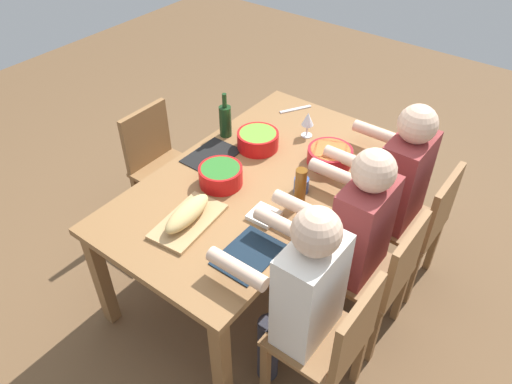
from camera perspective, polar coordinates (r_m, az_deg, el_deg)
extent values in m
plane|color=brown|center=(3.26, 0.00, -8.51)|extent=(8.00, 8.00, 0.00)
cube|color=olive|center=(2.77, 0.00, 1.45)|extent=(1.80, 0.98, 0.04)
cube|color=olive|center=(2.43, -4.06, -19.46)|extent=(0.07, 0.07, 0.70)
cube|color=olive|center=(3.43, 14.40, 0.80)|extent=(0.07, 0.07, 0.70)
cube|color=olive|center=(2.86, -17.58, -9.59)|extent=(0.07, 0.07, 0.70)
cube|color=olive|center=(3.74, 2.50, 5.86)|extent=(0.07, 0.07, 0.70)
cube|color=olive|center=(2.42, 7.05, -16.39)|extent=(0.40, 0.40, 0.03)
cube|color=olive|center=(2.21, 11.66, -15.50)|extent=(0.38, 0.04, 0.40)
cube|color=olive|center=(2.58, 1.11, -19.88)|extent=(0.04, 0.04, 0.42)
cube|color=olive|center=(2.74, 5.47, -14.89)|extent=(0.04, 0.04, 0.42)
cube|color=olive|center=(2.66, 11.94, -18.26)|extent=(0.04, 0.04, 0.42)
cylinder|color=#2D2D38|center=(2.62, 1.41, -17.82)|extent=(0.11, 0.11, 0.45)
cylinder|color=#2D2D38|center=(2.70, 3.49, -15.50)|extent=(0.11, 0.11, 0.45)
cube|color=white|center=(2.21, 6.30, -11.48)|extent=(0.34, 0.20, 0.55)
cylinder|color=beige|center=(2.12, -2.20, -8.92)|extent=(0.07, 0.30, 0.07)
cylinder|color=beige|center=(2.31, 3.10, -3.85)|extent=(0.07, 0.30, 0.07)
sphere|color=beige|center=(1.93, 7.07, -4.61)|extent=(0.21, 0.21, 0.21)
cube|color=olive|center=(3.05, 16.87, -3.33)|extent=(0.40, 0.40, 0.03)
cube|color=olive|center=(2.88, 20.90, -1.67)|extent=(0.38, 0.04, 0.40)
cube|color=olive|center=(3.12, 12.01, -6.83)|extent=(0.04, 0.04, 0.42)
cube|color=olive|center=(3.35, 14.70, -3.37)|extent=(0.04, 0.04, 0.42)
cube|color=olive|center=(3.06, 17.68, -9.46)|extent=(0.04, 0.04, 0.42)
cube|color=olive|center=(3.30, 19.99, -5.72)|extent=(0.04, 0.04, 0.42)
cylinder|color=#2D2D38|center=(3.18, 12.00, -5.33)|extent=(0.11, 0.11, 0.45)
cylinder|color=#2D2D38|center=(3.29, 13.29, -3.73)|extent=(0.11, 0.11, 0.45)
cube|color=maroon|center=(2.88, 16.86, 1.33)|extent=(0.34, 0.20, 0.55)
cylinder|color=beige|center=(2.75, 10.85, 3.69)|extent=(0.07, 0.30, 0.07)
cylinder|color=beige|center=(3.02, 13.95, 6.68)|extent=(0.07, 0.30, 0.07)
sphere|color=beige|center=(2.68, 18.34, 7.52)|extent=(0.21, 0.21, 0.21)
cube|color=olive|center=(3.34, -10.07, 2.33)|extent=(0.40, 0.40, 0.03)
cube|color=olive|center=(3.34, -12.70, 6.36)|extent=(0.38, 0.04, 0.40)
cube|color=olive|center=(3.47, -5.71, -0.26)|extent=(0.04, 0.04, 0.42)
cube|color=olive|center=(3.30, -9.63, -3.29)|extent=(0.04, 0.04, 0.42)
cube|color=olive|center=(3.67, -9.69, 1.81)|extent=(0.04, 0.04, 0.42)
cube|color=olive|center=(3.50, -13.57, -0.95)|extent=(0.04, 0.04, 0.42)
cube|color=olive|center=(2.71, 12.62, -9.14)|extent=(0.40, 0.40, 0.03)
cube|color=olive|center=(2.52, 16.98, -7.69)|extent=(0.38, 0.04, 0.40)
cube|color=olive|center=(2.82, 7.23, -12.79)|extent=(0.04, 0.04, 0.42)
cube|color=olive|center=(3.02, 10.63, -8.57)|extent=(0.04, 0.04, 0.42)
cube|color=olive|center=(2.75, 13.50, -15.95)|extent=(0.04, 0.04, 0.42)
cube|color=olive|center=(2.96, 16.48, -11.35)|extent=(0.04, 0.04, 0.42)
cylinder|color=#2D2D38|center=(2.87, 7.34, -11.01)|extent=(0.11, 0.11, 0.45)
cylinder|color=#2D2D38|center=(2.97, 8.97, -9.06)|extent=(0.11, 0.11, 0.45)
cube|color=maroon|center=(2.52, 12.33, -4.24)|extent=(0.34, 0.20, 0.55)
cylinder|color=beige|center=(2.41, 5.21, -1.80)|extent=(0.07, 0.30, 0.07)
cylinder|color=beige|center=(2.64, 9.24, 2.13)|extent=(0.07, 0.30, 0.07)
sphere|color=beige|center=(2.28, 13.60, 2.45)|extent=(0.21, 0.21, 0.21)
cylinder|color=red|center=(2.69, -4.13, 1.92)|extent=(0.24, 0.24, 0.11)
cylinder|color=#2D7028|center=(2.66, -4.17, 2.51)|extent=(0.21, 0.21, 0.04)
cylinder|color=#B21923|center=(2.87, 8.59, 4.17)|extent=(0.26, 0.26, 0.09)
cylinder|color=orange|center=(2.85, 8.65, 4.67)|extent=(0.23, 0.23, 0.03)
cylinder|color=red|center=(2.96, 0.22, 6.06)|extent=(0.25, 0.25, 0.10)
cylinder|color=#669E33|center=(2.94, 0.22, 6.61)|extent=(0.22, 0.22, 0.04)
cube|color=tan|center=(2.49, -7.90, -3.42)|extent=(0.42, 0.26, 0.02)
ellipsoid|color=tan|center=(2.45, -8.01, -2.48)|extent=(0.33, 0.14, 0.09)
cylinder|color=#193819|center=(3.06, -3.59, 8.23)|extent=(0.08, 0.08, 0.20)
cylinder|color=#193819|center=(2.99, -3.70, 10.60)|extent=(0.03, 0.03, 0.09)
cylinder|color=brown|center=(2.52, 5.21, 0.57)|extent=(0.06, 0.06, 0.22)
cylinder|color=silver|center=(3.11, 5.91, 6.60)|extent=(0.07, 0.07, 0.01)
cylinder|color=silver|center=(3.09, 5.96, 7.23)|extent=(0.01, 0.01, 0.07)
cone|color=silver|center=(3.05, 6.07, 8.49)|extent=(0.08, 0.08, 0.08)
cube|color=#142333|center=(2.31, -0.84, -7.30)|extent=(0.32, 0.23, 0.01)
cube|color=black|center=(2.93, -5.21, 4.23)|extent=(0.32, 0.23, 0.01)
cylinder|color=#334C8C|center=(2.64, 5.31, 0.84)|extent=(0.08, 0.08, 0.09)
cube|color=silver|center=(3.38, 4.63, 9.60)|extent=(0.21, 0.14, 0.01)
cube|color=white|center=(2.49, 0.94, -2.72)|extent=(0.15, 0.15, 0.02)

